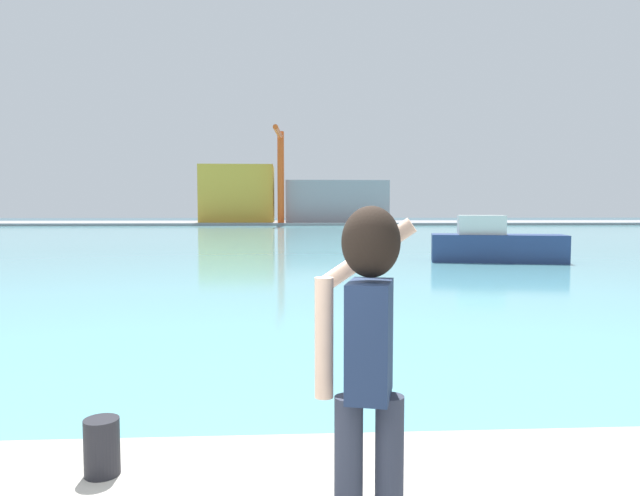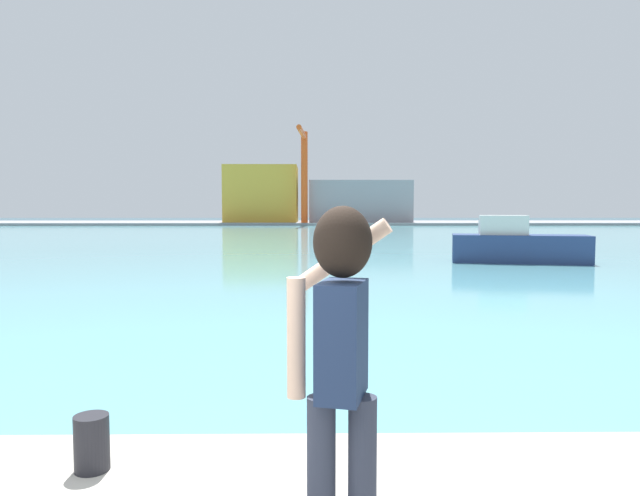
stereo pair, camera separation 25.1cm
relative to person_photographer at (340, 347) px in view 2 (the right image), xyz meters
name	(u,v)px [view 2 (the right image)]	position (x,y,z in m)	size (l,w,h in m)	color
ground_plane	(301,236)	(-1.16, 49.59, -1.75)	(220.00, 220.00, 0.00)	#334751
harbor_water	(302,235)	(-1.16, 51.59, -1.74)	(140.00, 100.00, 0.02)	#599EA8
far_shore_dock	(306,223)	(-1.16, 91.59, -1.55)	(140.00, 20.00, 0.38)	gray
person_photographer	(340,347)	(0.00, 0.00, 0.00)	(0.54, 0.57, 1.74)	#2D3342
harbor_bollard	(92,443)	(-1.59, 0.99, -0.88)	(0.23, 0.23, 0.37)	black
boat_moored	(517,245)	(9.06, 22.84, -0.94)	(6.14, 3.11, 2.11)	navy
warehouse_left	(262,194)	(-8.25, 90.11, 3.09)	(11.38, 10.14, 8.90)	gold
warehouse_right	(358,202)	(7.36, 91.32, 1.89)	(15.98, 13.20, 6.49)	gray
port_crane	(304,166)	(-1.41, 82.29, 7.08)	(1.41, 10.98, 13.60)	#D84C19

